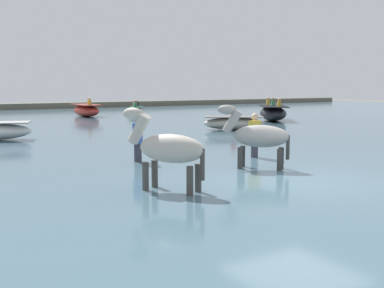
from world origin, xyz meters
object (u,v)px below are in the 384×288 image
(horse_trailing_pinto, at_px, (168,151))
(boat_distant_east, at_px, (136,110))
(boat_mid_outer, at_px, (273,113))
(horse_lead_grey, at_px, (258,138))
(person_spectator_far, at_px, (255,140))
(boat_mid_channel, at_px, (86,110))
(boat_near_starboard, at_px, (234,123))
(person_onlooker_left, at_px, (138,144))

(horse_trailing_pinto, distance_m, boat_distant_east, 25.43)
(boat_mid_outer, bearing_deg, horse_lead_grey, -133.27)
(boat_mid_outer, distance_m, person_spectator_far, 14.54)
(boat_distant_east, height_order, boat_mid_channel, boat_mid_channel)
(boat_distant_east, bearing_deg, person_spectator_far, -106.87)
(boat_mid_channel, bearing_deg, person_spectator_far, -96.61)
(boat_near_starboard, bearing_deg, boat_mid_outer, 32.39)
(boat_mid_channel, xyz_separation_m, boat_mid_outer, (7.80, -9.39, 0.04))
(boat_mid_outer, distance_m, person_onlooker_left, 16.23)
(boat_near_starboard, bearing_deg, boat_distant_east, 82.99)
(person_onlooker_left, bearing_deg, boat_mid_outer, 35.53)
(boat_mid_channel, bearing_deg, boat_distant_east, 12.52)
(horse_trailing_pinto, distance_m, person_spectator_far, 4.83)
(horse_lead_grey, height_order, boat_near_starboard, horse_lead_grey)
(boat_mid_outer, height_order, person_spectator_far, boat_mid_outer)
(boat_near_starboard, relative_size, boat_mid_outer, 0.70)
(boat_mid_channel, bearing_deg, person_onlooker_left, -106.04)
(horse_lead_grey, height_order, horse_trailing_pinto, horse_trailing_pinto)
(boat_near_starboard, bearing_deg, person_spectator_far, -123.40)
(boat_mid_channel, bearing_deg, boat_near_starboard, -79.90)
(horse_trailing_pinto, xyz_separation_m, boat_mid_channel, (6.46, 22.29, -0.37))
(boat_mid_channel, height_order, person_spectator_far, boat_mid_channel)
(horse_lead_grey, distance_m, person_onlooker_left, 3.20)
(person_onlooker_left, bearing_deg, person_spectator_far, -18.30)
(boat_mid_channel, relative_size, person_onlooker_left, 2.23)
(boat_mid_channel, relative_size, boat_mid_outer, 0.90)
(boat_distant_east, xyz_separation_m, person_spectator_far, (-6.29, -20.74, 0.20))
(boat_distant_east, distance_m, person_spectator_far, 21.67)
(horse_lead_grey, height_order, person_spectator_far, horse_lead_grey)
(boat_distant_east, bearing_deg, horse_trailing_pinto, -114.27)
(horse_trailing_pinto, distance_m, boat_mid_outer, 19.23)
(horse_lead_grey, xyz_separation_m, boat_near_starboard, (5.72, 8.44, -0.44))
(boat_mid_outer, bearing_deg, person_spectator_far, -133.99)
(boat_near_starboard, relative_size, person_spectator_far, 1.74)
(person_spectator_far, bearing_deg, boat_distant_east, 73.13)
(horse_trailing_pinto, relative_size, person_spectator_far, 1.20)
(boat_mid_outer, bearing_deg, boat_distant_east, 110.34)
(person_onlooker_left, bearing_deg, horse_trailing_pinto, -106.83)
(horse_trailing_pinto, relative_size, boat_mid_outer, 0.49)
(boat_distant_east, relative_size, boat_mid_outer, 0.68)
(boat_near_starboard, bearing_deg, horse_trailing_pinto, -132.94)
(boat_distant_east, bearing_deg, person_onlooker_left, -115.50)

